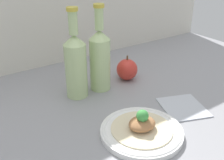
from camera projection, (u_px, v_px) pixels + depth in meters
The scene contains 7 objects.
ground_plane at pixel (129, 118), 85.86cm from camera, with size 180.00×110.00×4.00cm, color gray.
plate at pixel (142, 131), 74.71cm from camera, with size 23.68×23.68×1.95cm.
plated_food at pixel (142, 125), 73.71cm from camera, with size 17.58×17.58×6.37cm.
cider_bottle_left at pixel (76, 64), 89.91cm from camera, with size 7.60×7.60×31.51cm.
cider_bottle_right at pixel (100, 58), 94.86cm from camera, with size 7.60×7.60×31.51cm.
apple at pixel (127, 69), 105.44cm from camera, with size 8.55×8.55×10.18cm.
napkin at pixel (183, 107), 87.53cm from camera, with size 18.01×18.76×0.80cm.
Camera 1 is at (-44.70, -55.97, 47.25)cm, focal length 42.00 mm.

